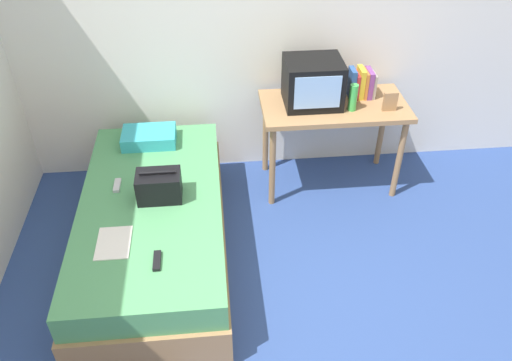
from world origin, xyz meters
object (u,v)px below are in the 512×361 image
picture_frame (390,102)px  remote_silver (117,185)px  remote_dark (157,261)px  magazine (114,243)px  water_bottle (353,98)px  tv (313,82)px  desk (333,115)px  bed (155,228)px  book_row (362,83)px  handbag (159,186)px  pillow (149,137)px

picture_frame → remote_silver: 2.14m
remote_dark → remote_silver: size_ratio=1.08×
magazine → remote_dark: 0.34m
water_bottle → remote_silver: water_bottle is taller
remote_silver → magazine: bearing=-85.7°
remote_silver → picture_frame: bearing=11.7°
tv → remote_dark: size_ratio=2.82×
picture_frame → remote_dark: (-1.75, -1.20, -0.33)m
desk → water_bottle: (0.11, -0.10, 0.21)m
desk → tv: 0.34m
bed → tv: (1.25, 0.78, 0.70)m
book_row → desk: bearing=-154.8°
desk → remote_dark: (-1.35, -1.34, -0.15)m
handbag → magazine: size_ratio=1.03×
desk → handbag: 1.55m
tv → water_bottle: tv is taller
remote_silver → pillow: bearing=70.8°
desk → remote_dark: bearing=-135.3°
remote_dark → magazine: bearing=146.1°
pillow → remote_dark: 1.33m
book_row → handbag: 1.82m
bed → tv: size_ratio=4.55×
water_bottle → handbag: 1.62m
magazine → picture_frame: bearing=26.4°
bed → magazine: size_ratio=6.90×
desk → magazine: (-1.63, -1.15, -0.15)m
magazine → remote_silver: 0.58m
desk → handbag: desk is taller
tv → picture_frame: bearing=-17.2°
picture_frame → magazine: bearing=-153.6°
tv → book_row: tv is taller
pillow → remote_silver: 0.59m
pillow → remote_dark: size_ratio=2.68×
bed → magazine: 0.52m
handbag → remote_dark: size_ratio=1.92×
magazine → remote_dark: remote_dark is taller
water_bottle → book_row: 0.25m
book_row → pillow: book_row is taller
pillow → desk: bearing=0.7°
bed → magazine: magazine is taller
bed → magazine: (-0.20, -0.40, 0.27)m
water_bottle → picture_frame: (0.29, -0.04, -0.03)m
book_row → picture_frame: (0.16, -0.25, -0.04)m
desk → pillow: (-1.48, -0.02, -0.11)m
book_row → magazine: (-1.87, -1.26, -0.37)m
tv → magazine: 1.93m
tv → handbag: size_ratio=1.47×
water_bottle → picture_frame: water_bottle is taller
picture_frame → remote_silver: size_ratio=1.07×
remote_dark → tv: bearing=49.5°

